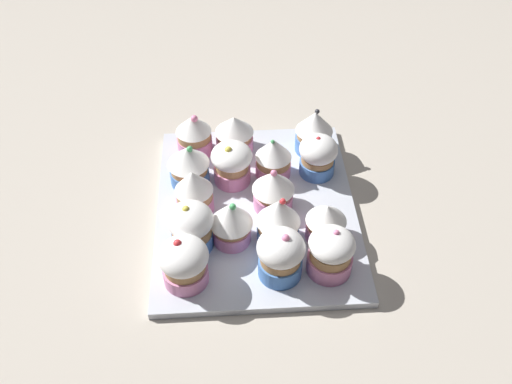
{
  "coord_description": "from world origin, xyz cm",
  "views": [
    {
      "loc": [
        -56.18,
        3.35,
        61.22
      ],
      "look_at": [
        0.0,
        0.0,
        4.2
      ],
      "focal_mm": 38.82,
      "sensor_mm": 36.0,
      "label": 1
    }
  ],
  "objects": [
    {
      "name": "baking_tray",
      "position": [
        0.0,
        0.0,
        0.6
      ],
      "size": [
        35.62,
        29.33,
        1.2
      ],
      "color": "silver",
      "rests_on": "ground_plane"
    },
    {
      "name": "ground_plane",
      "position": [
        0.0,
        0.0,
        -1.5
      ],
      "size": [
        180.0,
        180.0,
        3.0
      ],
      "primitive_type": "cube",
      "color": "#B2A899"
    },
    {
      "name": "cupcake_15",
      "position": [
        13.04,
        9.18,
        4.77
      ],
      "size": [
        5.7,
        5.7,
        7.47
      ],
      "color": "pink",
      "rests_on": "baking_tray"
    },
    {
      "name": "cupcake_10",
      "position": [
        13.27,
        2.71,
        4.48
      ],
      "size": [
        6.22,
        6.22,
        6.45
      ],
      "color": "pink",
      "rests_on": "baking_tray"
    },
    {
      "name": "cupcake_7",
      "position": [
        6.8,
        -3.09,
        4.68
      ],
      "size": [
        5.56,
        5.56,
        7.11
      ],
      "color": "pink",
      "rests_on": "baking_tray"
    },
    {
      "name": "cupcake_9",
      "position": [
        5.79,
        3.32,
        4.81
      ],
      "size": [
        6.26,
        6.26,
        7.2
      ],
      "color": "pink",
      "rests_on": "baking_tray"
    },
    {
      "name": "cupcake_6",
      "position": [
        -0.1,
        -2.5,
        4.73
      ],
      "size": [
        6.18,
        6.18,
        7.11
      ],
      "color": "pink",
      "rests_on": "baking_tray"
    },
    {
      "name": "cupcake_1",
      "position": [
        -6.41,
        -9.25,
        4.38
      ],
      "size": [
        5.66,
        5.66,
        6.19
      ],
      "color": "pink",
      "rests_on": "baking_tray"
    },
    {
      "name": "cupcake_8",
      "position": [
        -6.17,
        3.74,
        5.03
      ],
      "size": [
        5.91,
        5.91,
        7.53
      ],
      "color": "pink",
      "rests_on": "baking_tray"
    },
    {
      "name": "cupcake_12",
      "position": [
        -6.85,
        9.18,
        5.03
      ],
      "size": [
        6.25,
        6.25,
        7.71
      ],
      "color": "#477AC6",
      "rests_on": "baking_tray"
    },
    {
      "name": "cupcake_2",
      "position": [
        6.84,
        -9.96,
        4.69
      ],
      "size": [
        5.95,
        5.95,
        7.03
      ],
      "color": "#477AC6",
      "rests_on": "baking_tray"
    },
    {
      "name": "cupcake_13",
      "position": [
        0.35,
        8.91,
        4.95
      ],
      "size": [
        5.57,
        5.57,
        7.41
      ],
      "color": "pink",
      "rests_on": "baking_tray"
    },
    {
      "name": "cupcake_0",
      "position": [
        -12.04,
        -9.01,
        4.71
      ],
      "size": [
        6.09,
        6.09,
        7.23
      ],
      "color": "pink",
      "rests_on": "baking_tray"
    },
    {
      "name": "cupcake_5",
      "position": [
        -6.62,
        -2.63,
        5.24
      ],
      "size": [
        6.06,
        6.06,
        8.15
      ],
      "color": "#477AC6",
      "rests_on": "baking_tray"
    },
    {
      "name": "cupcake_11",
      "position": [
        -12.62,
        9.94,
        4.81
      ],
      "size": [
        6.5,
        6.5,
        7.31
      ],
      "color": "pink",
      "rests_on": "baking_tray"
    },
    {
      "name": "cupcake_14",
      "position": [
        5.85,
        9.84,
        4.8
      ],
      "size": [
        6.37,
        6.37,
        7.26
      ],
      "color": "#477AC6",
      "rests_on": "baking_tray"
    },
    {
      "name": "cupcake_3",
      "position": [
        12.41,
        -10.1,
        4.97
      ],
      "size": [
        5.99,
        5.99,
        7.74
      ],
      "color": "#477AC6",
      "rests_on": "baking_tray"
    },
    {
      "name": "cupcake_4",
      "position": [
        -12.36,
        -2.43,
        5.06
      ],
      "size": [
        6.25,
        6.25,
        7.86
      ],
      "color": "#477AC6",
      "rests_on": "baking_tray"
    }
  ]
}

